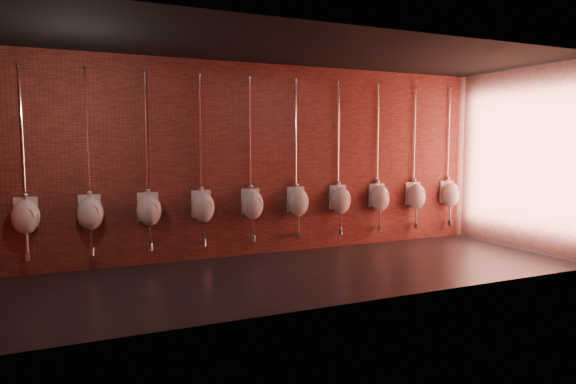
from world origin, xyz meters
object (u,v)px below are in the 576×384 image
object	(u,v)px
urinal_7	(380,197)
urinal_8	(416,195)
urinal_1	(90,212)
urinal_9	(450,194)
urinal_0	(26,215)
urinal_2	(149,209)
urinal_6	(340,199)
urinal_5	(298,201)
urinal_3	(203,206)
urinal_4	(252,204)

from	to	relation	value
urinal_7	urinal_8	size ratio (longest dim) A/B	1.00
urinal_1	urinal_9	distance (m)	6.71
urinal_0	urinal_7	distance (m)	5.87
urinal_1	urinal_8	bearing A→B (deg)	0.00
urinal_2	urinal_6	bearing A→B (deg)	0.00
urinal_5	urinal_9	world-z (taller)	same
urinal_0	urinal_3	size ratio (longest dim) A/B	1.00
urinal_1	urinal_7	world-z (taller)	same
urinal_4	urinal_9	bearing A→B (deg)	0.00
urinal_3	urinal_4	xyz separation A→B (m)	(0.84, 0.00, 0.00)
urinal_0	urinal_5	distance (m)	4.19
urinal_3	urinal_6	size ratio (longest dim) A/B	1.00
urinal_1	urinal_2	size ratio (longest dim) A/B	1.00
urinal_3	urinal_7	size ratio (longest dim) A/B	1.00
urinal_2	urinal_3	size ratio (longest dim) A/B	1.00
urinal_6	urinal_7	bearing A→B (deg)	0.00
urinal_2	urinal_1	bearing A→B (deg)	180.00
urinal_4	urinal_5	world-z (taller)	same
urinal_0	urinal_2	bearing A→B (deg)	0.00
urinal_1	urinal_2	distance (m)	0.84
urinal_4	urinal_7	distance (m)	2.51
urinal_3	urinal_8	xyz separation A→B (m)	(4.19, 0.00, 0.00)
urinal_3	urinal_5	bearing A→B (deg)	0.00
urinal_0	urinal_5	size ratio (longest dim) A/B	1.00
urinal_3	urinal_9	size ratio (longest dim) A/B	1.00
urinal_8	urinal_0	bearing A→B (deg)	180.00
urinal_2	urinal_8	xyz separation A→B (m)	(5.03, 0.00, 0.00)
urinal_0	urinal_2	world-z (taller)	same
urinal_1	urinal_2	world-z (taller)	same
urinal_0	urinal_4	distance (m)	3.35
urinal_0	urinal_1	size ratio (longest dim) A/B	1.00
urinal_5	urinal_8	bearing A→B (deg)	0.00
urinal_4	urinal_7	world-z (taller)	same
urinal_5	urinal_6	world-z (taller)	same
urinal_2	urinal_8	world-z (taller)	same
urinal_0	urinal_2	size ratio (longest dim) A/B	1.00
urinal_3	urinal_2	bearing A→B (deg)	180.00
urinal_6	urinal_7	size ratio (longest dim) A/B	1.00
urinal_9	urinal_5	bearing A→B (deg)	180.00
urinal_6	urinal_9	bearing A→B (deg)	0.00
urinal_1	urinal_7	xyz separation A→B (m)	(5.03, 0.00, 0.00)
urinal_6	urinal_8	world-z (taller)	same
urinal_2	urinal_8	bearing A→B (deg)	0.00
urinal_3	urinal_8	world-z (taller)	same
urinal_8	urinal_3	bearing A→B (deg)	180.00
urinal_0	urinal_6	world-z (taller)	same
urinal_7	urinal_3	bearing A→B (deg)	180.00
urinal_0	urinal_7	world-z (taller)	same
urinal_1	urinal_2	xyz separation A→B (m)	(0.84, 0.00, 0.00)
urinal_1	urinal_8	size ratio (longest dim) A/B	1.00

